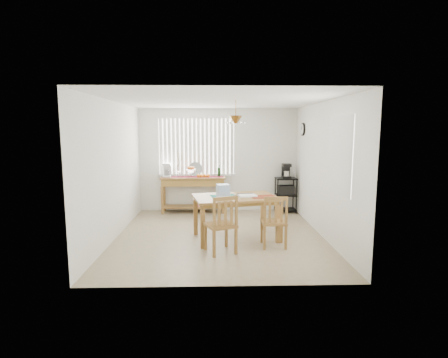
{
  "coord_description": "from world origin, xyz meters",
  "views": [
    {
      "loc": [
        -0.09,
        -6.65,
        2.05
      ],
      "look_at": [
        0.1,
        0.55,
        1.05
      ],
      "focal_mm": 28.0,
      "sensor_mm": 36.0,
      "label": 1
    }
  ],
  "objects_px": {
    "chair_right": "(274,222)",
    "chair_left": "(221,225)",
    "sideboard": "(193,186)",
    "dining_table": "(235,201)",
    "wire_cart": "(286,191)",
    "cart_items": "(286,171)"
  },
  "relations": [
    {
      "from": "cart_items",
      "to": "sideboard",
      "type": "bearing_deg",
      "value": -179.89
    },
    {
      "from": "dining_table",
      "to": "sideboard",
      "type": "bearing_deg",
      "value": 112.87
    },
    {
      "from": "sideboard",
      "to": "chair_right",
      "type": "xyz_separation_m",
      "value": [
        1.57,
        -2.7,
        -0.22
      ]
    },
    {
      "from": "dining_table",
      "to": "chair_right",
      "type": "bearing_deg",
      "value": -38.24
    },
    {
      "from": "sideboard",
      "to": "chair_left",
      "type": "bearing_deg",
      "value": -77.81
    },
    {
      "from": "chair_left",
      "to": "chair_right",
      "type": "height_order",
      "value": "chair_left"
    },
    {
      "from": "wire_cart",
      "to": "chair_left",
      "type": "distance_m",
      "value": 3.41
    },
    {
      "from": "sideboard",
      "to": "cart_items",
      "type": "bearing_deg",
      "value": 0.11
    },
    {
      "from": "sideboard",
      "to": "wire_cart",
      "type": "height_order",
      "value": "sideboard"
    },
    {
      "from": "sideboard",
      "to": "dining_table",
      "type": "xyz_separation_m",
      "value": [
        0.92,
        -2.18,
        0.05
      ]
    },
    {
      "from": "sideboard",
      "to": "wire_cart",
      "type": "distance_m",
      "value": 2.33
    },
    {
      "from": "sideboard",
      "to": "chair_left",
      "type": "height_order",
      "value": "chair_left"
    },
    {
      "from": "sideboard",
      "to": "chair_left",
      "type": "relative_size",
      "value": 1.61
    },
    {
      "from": "chair_right",
      "to": "chair_left",
      "type": "bearing_deg",
      "value": -163.41
    },
    {
      "from": "sideboard",
      "to": "dining_table",
      "type": "distance_m",
      "value": 2.37
    },
    {
      "from": "wire_cart",
      "to": "dining_table",
      "type": "distance_m",
      "value": 2.6
    },
    {
      "from": "dining_table",
      "to": "chair_left",
      "type": "xyz_separation_m",
      "value": [
        -0.28,
        -0.79,
        -0.24
      ]
    },
    {
      "from": "sideboard",
      "to": "cart_items",
      "type": "height_order",
      "value": "cart_items"
    },
    {
      "from": "sideboard",
      "to": "dining_table",
      "type": "relative_size",
      "value": 0.94
    },
    {
      "from": "wire_cart",
      "to": "chair_left",
      "type": "xyz_separation_m",
      "value": [
        -1.68,
        -2.97,
        -0.04
      ]
    },
    {
      "from": "wire_cart",
      "to": "sideboard",
      "type": "bearing_deg",
      "value": 179.88
    },
    {
      "from": "sideboard",
      "to": "chair_left",
      "type": "distance_m",
      "value": 3.05
    }
  ]
}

